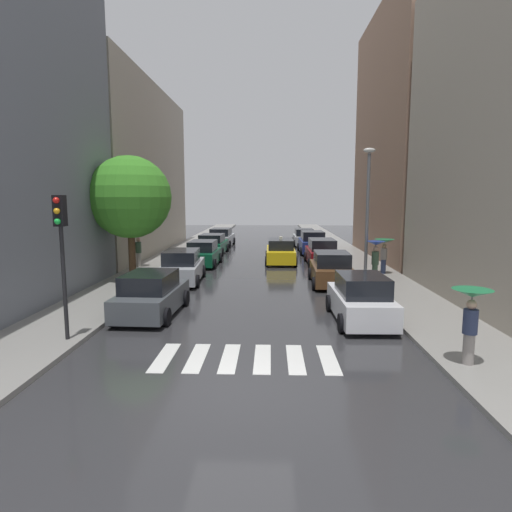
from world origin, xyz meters
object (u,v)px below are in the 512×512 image
object	(u,v)px
parked_car_left_nearest	(151,295)
pedestrian_foreground	(471,310)
parked_car_right_second	(331,270)
pedestrian_by_kerb	(375,253)
traffic_light_left_corner	(61,235)
parked_car_right_nearest	(361,300)
parked_car_left_fifth	(221,238)
street_tree_left	(130,197)
parked_car_right_fifth	(304,238)
taxi_midroad	(281,252)
parked_car_left_second	(182,267)
parked_car_right_third	(322,253)
pedestrian_far_side	(384,248)
parked_car_left_fourth	(212,244)
pedestrian_near_tree	(138,243)
lamp_post_right	(368,205)
parked_car_right_fourth	(312,243)
parked_car_left_third	(203,254)

from	to	relation	value
parked_car_left_nearest	pedestrian_foreground	world-z (taller)	pedestrian_foreground
parked_car_right_second	pedestrian_by_kerb	distance (m)	2.44
traffic_light_left_corner	parked_car_right_nearest	bearing A→B (deg)	16.24
parked_car_left_fifth	street_tree_left	size ratio (longest dim) A/B	0.74
parked_car_right_fifth	street_tree_left	bearing A→B (deg)	148.98
parked_car_left_fifth	taxi_midroad	distance (m)	11.39
taxi_midroad	parked_car_left_second	bearing A→B (deg)	142.75
street_tree_left	traffic_light_left_corner	distance (m)	9.86
parked_car_right_third	pedestrian_far_side	distance (m)	5.03
parked_car_left_second	parked_car_left_nearest	bearing A→B (deg)	178.47
parked_car_left_second	parked_car_left_fourth	bearing A→B (deg)	-2.91
pedestrian_near_tree	pedestrian_by_kerb	world-z (taller)	pedestrian_near_tree
parked_car_left_fourth	taxi_midroad	distance (m)	6.97
parked_car_right_third	parked_car_right_fifth	world-z (taller)	parked_car_right_third
pedestrian_near_tree	traffic_light_left_corner	distance (m)	14.01
parked_car_right_fifth	parked_car_left_fourth	bearing A→B (deg)	128.32
pedestrian_near_tree	lamp_post_right	bearing A→B (deg)	-131.67
parked_car_left_fifth	pedestrian_foreground	bearing A→B (deg)	-158.99
parked_car_right_fourth	pedestrian_near_tree	xyz separation A→B (m)	(-11.43, -8.00, 0.80)
parked_car_left_fourth	traffic_light_left_corner	world-z (taller)	traffic_light_left_corner
pedestrian_foreground	street_tree_left	xyz separation A→B (m)	(-12.29, 11.29, 2.83)
pedestrian_foreground	pedestrian_near_tree	bearing A→B (deg)	-40.40
parked_car_left_third	traffic_light_left_corner	xyz separation A→B (m)	(-1.74, -15.21, 2.52)
pedestrian_foreground	lamp_post_right	xyz separation A→B (m)	(-0.17, 11.35, 2.46)
parked_car_right_fifth	pedestrian_by_kerb	world-z (taller)	pedestrian_by_kerb
parked_car_right_fourth	parked_car_right_fifth	distance (m)	5.60
parked_car_left_nearest	parked_car_left_fourth	world-z (taller)	parked_car_left_nearest
parked_car_left_third	pedestrian_by_kerb	size ratio (longest dim) A/B	2.06
parked_car_right_fourth	street_tree_left	distance (m)	16.37
street_tree_left	parked_car_left_fourth	bearing A→B (deg)	76.94
traffic_light_left_corner	lamp_post_right	world-z (taller)	lamp_post_right
parked_car_right_fifth	lamp_post_right	size ratio (longest dim) A/B	0.60
pedestrian_near_tree	parked_car_left_fourth	bearing A→B (deg)	-50.46
parked_car_right_third	parked_car_left_fifth	bearing A→B (deg)	35.17
parked_car_left_fifth	pedestrian_foreground	size ratio (longest dim) A/B	2.42
traffic_light_left_corner	parked_car_left_third	bearing A→B (deg)	83.47
pedestrian_near_tree	parked_car_right_second	bearing A→B (deg)	-136.90
parked_car_right_fourth	parked_car_left_second	bearing A→B (deg)	146.35
parked_car_left_third	taxi_midroad	xyz separation A→B (m)	(5.04, 1.37, -0.00)
traffic_light_left_corner	parked_car_right_fourth	bearing A→B (deg)	66.64
street_tree_left	lamp_post_right	world-z (taller)	lamp_post_right
parked_car_left_third	pedestrian_foreground	bearing A→B (deg)	-149.32
parked_car_right_nearest	parked_car_right_second	distance (m)	6.49
pedestrian_foreground	pedestrian_by_kerb	xyz separation A→B (m)	(0.26, 11.13, 0.04)
parked_car_left_third	lamp_post_right	xyz separation A→B (m)	(9.26, -5.42, 3.25)
parked_car_left_fourth	parked_car_right_fifth	xyz separation A→B (m)	(7.63, 6.20, -0.00)
parked_car_right_fifth	parked_car_left_nearest	bearing A→B (deg)	161.91
parked_car_left_second	pedestrian_foreground	xyz separation A→B (m)	(9.66, -11.21, 0.76)
parked_car_right_fifth	parked_car_right_third	bearing A→B (deg)	-179.40
pedestrian_near_tree	lamp_post_right	size ratio (longest dim) A/B	0.31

